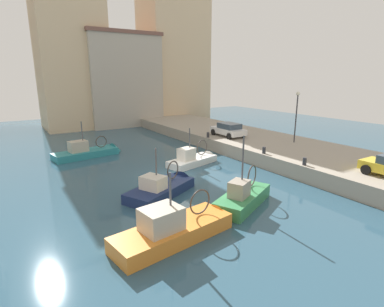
% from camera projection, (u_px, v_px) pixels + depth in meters
% --- Properties ---
extents(water_surface, '(80.00, 80.00, 0.00)m').
position_uv_depth(water_surface, '(175.00, 176.00, 23.26)').
color(water_surface, '#2D5166').
rests_on(water_surface, ground).
extents(quay_wall, '(9.00, 56.00, 1.20)m').
position_uv_depth(quay_wall, '(279.00, 149.00, 29.09)').
color(quay_wall, '#9E9384').
rests_on(quay_wall, ground).
extents(fishing_boat_teal, '(6.82, 2.92, 4.30)m').
position_uv_depth(fishing_boat_teal, '(90.00, 155.00, 28.95)').
color(fishing_boat_teal, teal).
rests_on(fishing_boat_teal, ground).
extents(fishing_boat_white, '(5.66, 3.02, 4.03)m').
position_uv_depth(fishing_boat_white, '(195.00, 162.00, 26.47)').
color(fishing_boat_white, white).
rests_on(fishing_boat_white, ground).
extents(fishing_boat_orange, '(6.91, 2.80, 4.21)m').
position_uv_depth(fishing_boat_orange, '(179.00, 234.00, 14.37)').
color(fishing_boat_orange, orange).
rests_on(fishing_boat_orange, ground).
extents(fishing_boat_navy, '(6.04, 4.27, 4.10)m').
position_uv_depth(fishing_boat_navy, '(165.00, 191.00, 19.88)').
color(fishing_boat_navy, navy).
rests_on(fishing_boat_navy, ground).
extents(fishing_boat_green, '(5.62, 3.80, 5.02)m').
position_uv_depth(fishing_boat_green, '(245.00, 201.00, 18.21)').
color(fishing_boat_green, '#388951').
rests_on(fishing_boat_green, ground).
extents(parked_car_white, '(2.11, 4.07, 1.42)m').
position_uv_depth(parked_car_white, '(228.00, 130.00, 32.10)').
color(parked_car_white, silver).
rests_on(parked_car_white, quay_wall).
extents(mooring_bollard_south, '(0.28, 0.28, 0.55)m').
position_uv_depth(mooring_bollard_south, '(305.00, 161.00, 21.81)').
color(mooring_bollard_south, '#2D2D33').
rests_on(mooring_bollard_south, quay_wall).
extents(mooring_bollard_mid, '(0.28, 0.28, 0.55)m').
position_uv_depth(mooring_bollard_mid, '(264.00, 150.00, 25.08)').
color(mooring_bollard_mid, '#2D2D33').
rests_on(mooring_bollard_mid, quay_wall).
extents(mooring_bollard_north, '(0.28, 0.28, 0.55)m').
position_uv_depth(mooring_bollard_north, '(208.00, 135.00, 31.62)').
color(mooring_bollard_north, '#2D2D33').
rests_on(mooring_bollard_north, quay_wall).
extents(quay_streetlamp, '(0.36, 0.36, 4.83)m').
position_uv_depth(quay_streetlamp, '(297.00, 109.00, 28.56)').
color(quay_streetlamp, '#38383D').
rests_on(quay_streetlamp, quay_wall).
extents(waterfront_building_west, '(11.08, 9.14, 13.62)m').
position_uv_depth(waterfront_building_west, '(119.00, 80.00, 46.79)').
color(waterfront_building_west, '#B2A899').
rests_on(waterfront_building_west, ground).
extents(waterfront_building_central, '(10.47, 8.04, 23.15)m').
position_uv_depth(waterfront_building_central, '(173.00, 50.00, 51.00)').
color(waterfront_building_central, beige).
rests_on(waterfront_building_central, ground).
extents(waterfront_building_east_mid, '(9.15, 8.46, 20.84)m').
position_uv_depth(waterfront_building_east_mid, '(71.00, 54.00, 42.69)').
color(waterfront_building_east_mid, beige).
rests_on(waterfront_building_east_mid, ground).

